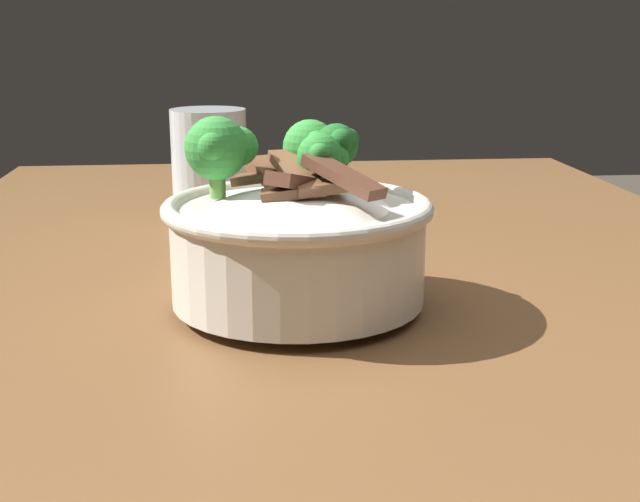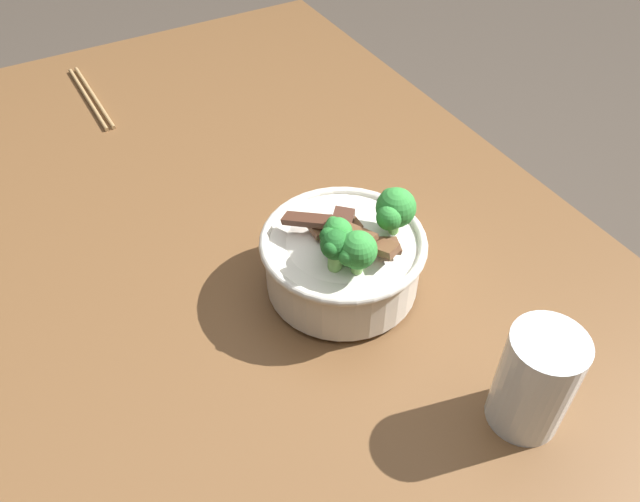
# 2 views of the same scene
# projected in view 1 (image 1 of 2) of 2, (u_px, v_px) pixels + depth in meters

# --- Properties ---
(dining_table) EXTENTS (1.53, 0.84, 0.80)m
(dining_table) POSITION_uv_depth(u_px,v_px,m) (362.00, 502.00, 0.64)
(dining_table) COLOR brown
(dining_table) RESTS_ON ground
(rice_bowl) EXTENTS (0.20, 0.20, 0.15)m
(rice_bowl) POSITION_uv_depth(u_px,v_px,m) (297.00, 232.00, 0.64)
(rice_bowl) COLOR silver
(rice_bowl) RESTS_ON dining_table
(drinking_glass) EXTENTS (0.08, 0.08, 0.13)m
(drinking_glass) POSITION_uv_depth(u_px,v_px,m) (210.00, 181.00, 0.88)
(drinking_glass) COLOR white
(drinking_glass) RESTS_ON dining_table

